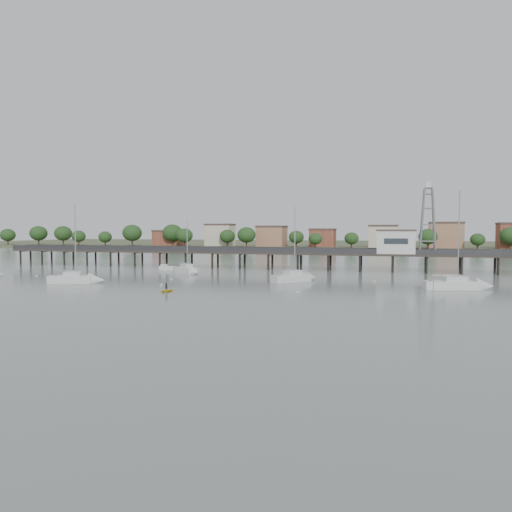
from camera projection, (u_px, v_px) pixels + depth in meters
The scene contains 13 objects.
ground_plane at pixel (170, 308), 58.96m from camera, with size 500.00×500.00×0.00m, color slate.
pier at pixel (285, 253), 116.27m from camera, with size 150.00×5.00×5.50m.
pier_building at pixel (396, 242), 109.10m from camera, with size 8.40×5.40×5.30m.
lattice_tower at pixel (428, 221), 107.04m from camera, with size 3.20×3.20×15.50m.
sailboat_c at pixel (299, 278), 89.58m from camera, with size 7.52×8.15×14.17m.
sailboat_b at pixel (189, 271), 104.64m from camera, with size 7.15×5.80×12.03m.
sailboat_d at pixel (466, 285), 77.38m from camera, with size 10.32×5.53×16.20m.
sailboat_f at pixel (82, 279), 86.57m from camera, with size 9.15×4.97×14.45m.
white_tender at pixel (167, 268), 115.04m from camera, with size 3.76×1.70×1.43m.
yellow_dinghy at pixel (166, 292), 74.07m from camera, with size 1.76×0.51×2.47m, color yellow.
dinghy_occupant at pixel (166, 292), 74.07m from camera, with size 0.42×1.14×0.27m, color black.
mooring_buoys at pixel (251, 283), 84.94m from camera, with size 90.99×19.42×0.39m.
far_shore at pixel (355, 244), 288.41m from camera, with size 500.00×170.00×10.40m.
Camera 1 is at (26.20, -53.35, 9.21)m, focal length 35.00 mm.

